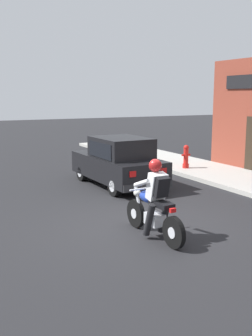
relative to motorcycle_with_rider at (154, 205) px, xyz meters
name	(u,v)px	position (x,y,z in m)	size (l,w,h in m)	color
ground_plane	(141,224)	(0.20, 0.85, -0.68)	(80.00, 80.00, 0.00)	black
sidewalk_curb	(227,176)	(5.37, 3.85, -0.61)	(2.60, 22.00, 0.14)	#ADAAA3
motorcycle_with_rider	(154,205)	(0.00, 0.00, 0.00)	(0.56, 2.02, 1.62)	black
car_hatchback	(118,162)	(1.44, 4.51, 0.09)	(1.73, 3.82, 1.57)	black
fire_hydrant	(186,157)	(4.78, 5.46, -0.11)	(0.36, 0.24, 0.88)	red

